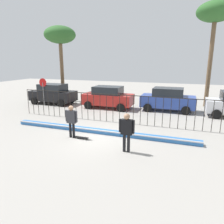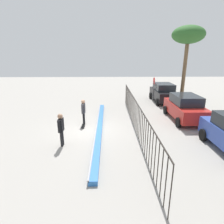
{
  "view_description": "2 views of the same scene",
  "coord_description": "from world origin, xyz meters",
  "px_view_note": "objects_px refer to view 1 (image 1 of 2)",
  "views": [
    {
      "loc": [
        4.48,
        -9.75,
        4.04
      ],
      "look_at": [
        0.5,
        1.42,
        1.11
      ],
      "focal_mm": 33.31,
      "sensor_mm": 36.0,
      "label": 1
    },
    {
      "loc": [
        11.36,
        1.24,
        4.73
      ],
      "look_at": [
        0.47,
        1.46,
        1.36
      ],
      "focal_mm": 29.96,
      "sensor_mm": 36.0,
      "label": 2
    }
  ],
  "objects_px": {
    "parked_car_black": "(53,94)",
    "palm_tree_tall": "(215,15)",
    "parked_car_red": "(108,97)",
    "skateboarder": "(71,119)",
    "skateboard": "(81,137)",
    "parked_car_blue": "(168,99)",
    "palm_tree_short": "(60,36)",
    "stop_sign": "(43,88)",
    "camera_operator": "(127,129)"
  },
  "relations": [
    {
      "from": "skateboarder",
      "to": "stop_sign",
      "type": "relative_size",
      "value": 0.71
    },
    {
      "from": "camera_operator",
      "to": "parked_car_blue",
      "type": "height_order",
      "value": "parked_car_blue"
    },
    {
      "from": "parked_car_black",
      "to": "camera_operator",
      "type": "bearing_deg",
      "value": -41.15
    },
    {
      "from": "camera_operator",
      "to": "stop_sign",
      "type": "height_order",
      "value": "stop_sign"
    },
    {
      "from": "skateboarder",
      "to": "skateboard",
      "type": "relative_size",
      "value": 2.2
    },
    {
      "from": "skateboard",
      "to": "stop_sign",
      "type": "height_order",
      "value": "stop_sign"
    },
    {
      "from": "skateboard",
      "to": "parked_car_black",
      "type": "relative_size",
      "value": 0.19
    },
    {
      "from": "camera_operator",
      "to": "parked_car_blue",
      "type": "xyz_separation_m",
      "value": [
        1.01,
        8.86,
        -0.11
      ]
    },
    {
      "from": "parked_car_red",
      "to": "skateboarder",
      "type": "bearing_deg",
      "value": -88.36
    },
    {
      "from": "camera_operator",
      "to": "skateboard",
      "type": "bearing_deg",
      "value": -18.64
    },
    {
      "from": "camera_operator",
      "to": "parked_car_black",
      "type": "height_order",
      "value": "parked_car_black"
    },
    {
      "from": "skateboarder",
      "to": "parked_car_black",
      "type": "bearing_deg",
      "value": 149.55
    },
    {
      "from": "skateboarder",
      "to": "parked_car_red",
      "type": "relative_size",
      "value": 0.41
    },
    {
      "from": "parked_car_black",
      "to": "parked_car_red",
      "type": "distance_m",
      "value": 5.63
    },
    {
      "from": "skateboarder",
      "to": "parked_car_black",
      "type": "distance_m",
      "value": 9.77
    },
    {
      "from": "parked_car_black",
      "to": "palm_tree_tall",
      "type": "bearing_deg",
      "value": 14.07
    },
    {
      "from": "parked_car_red",
      "to": "parked_car_blue",
      "type": "height_order",
      "value": "same"
    },
    {
      "from": "camera_operator",
      "to": "palm_tree_short",
      "type": "bearing_deg",
      "value": -48.77
    },
    {
      "from": "palm_tree_tall",
      "to": "skateboard",
      "type": "bearing_deg",
      "value": -121.81
    },
    {
      "from": "skateboard",
      "to": "parked_car_blue",
      "type": "relative_size",
      "value": 0.19
    },
    {
      "from": "parked_car_blue",
      "to": "palm_tree_short",
      "type": "xyz_separation_m",
      "value": [
        -10.76,
        1.3,
        5.4
      ]
    },
    {
      "from": "parked_car_blue",
      "to": "palm_tree_short",
      "type": "height_order",
      "value": "palm_tree_short"
    },
    {
      "from": "skateboarder",
      "to": "stop_sign",
      "type": "bearing_deg",
      "value": 154.99
    },
    {
      "from": "parked_car_blue",
      "to": "palm_tree_tall",
      "type": "xyz_separation_m",
      "value": [
        3.13,
        2.96,
        6.76
      ]
    },
    {
      "from": "parked_car_red",
      "to": "palm_tree_tall",
      "type": "relative_size",
      "value": 0.49
    },
    {
      "from": "camera_operator",
      "to": "palm_tree_tall",
      "type": "distance_m",
      "value": 14.18
    },
    {
      "from": "parked_car_black",
      "to": "stop_sign",
      "type": "relative_size",
      "value": 1.72
    },
    {
      "from": "skateboarder",
      "to": "palm_tree_short",
      "type": "height_order",
      "value": "palm_tree_short"
    },
    {
      "from": "parked_car_red",
      "to": "parked_car_blue",
      "type": "distance_m",
      "value": 5.04
    },
    {
      "from": "skateboard",
      "to": "stop_sign",
      "type": "xyz_separation_m",
      "value": [
        -7.23,
        6.43,
        1.56
      ]
    },
    {
      "from": "skateboard",
      "to": "parked_car_red",
      "type": "distance_m",
      "value": 7.57
    },
    {
      "from": "stop_sign",
      "to": "palm_tree_tall",
      "type": "relative_size",
      "value": 0.28
    },
    {
      "from": "camera_operator",
      "to": "parked_car_blue",
      "type": "bearing_deg",
      "value": -99.12
    },
    {
      "from": "skateboarder",
      "to": "camera_operator",
      "type": "xyz_separation_m",
      "value": [
        3.25,
        -0.77,
        0.02
      ]
    },
    {
      "from": "skateboarder",
      "to": "parked_car_red",
      "type": "height_order",
      "value": "parked_car_red"
    },
    {
      "from": "camera_operator",
      "to": "palm_tree_tall",
      "type": "height_order",
      "value": "palm_tree_tall"
    },
    {
      "from": "skateboard",
      "to": "parked_car_red",
      "type": "height_order",
      "value": "parked_car_red"
    },
    {
      "from": "skateboard",
      "to": "parked_car_red",
      "type": "xyz_separation_m",
      "value": [
        -1.27,
        7.4,
        0.91
      ]
    },
    {
      "from": "palm_tree_tall",
      "to": "parked_car_blue",
      "type": "bearing_deg",
      "value": -136.57
    },
    {
      "from": "skateboard",
      "to": "parked_car_black",
      "type": "bearing_deg",
      "value": 124.38
    },
    {
      "from": "parked_car_blue",
      "to": "stop_sign",
      "type": "bearing_deg",
      "value": -168.24
    },
    {
      "from": "palm_tree_short",
      "to": "parked_car_red",
      "type": "bearing_deg",
      "value": -18.87
    },
    {
      "from": "parked_car_blue",
      "to": "palm_tree_tall",
      "type": "relative_size",
      "value": 0.49
    },
    {
      "from": "skateboarder",
      "to": "palm_tree_short",
      "type": "xyz_separation_m",
      "value": [
        -6.5,
        9.38,
        5.31
      ]
    },
    {
      "from": "skateboard",
      "to": "palm_tree_tall",
      "type": "xyz_separation_m",
      "value": [
        6.85,
        11.04,
        7.67
      ]
    },
    {
      "from": "palm_tree_tall",
      "to": "parked_car_red",
      "type": "bearing_deg",
      "value": -155.86
    },
    {
      "from": "palm_tree_short",
      "to": "skateboarder",
      "type": "bearing_deg",
      "value": -55.27
    },
    {
      "from": "skateboarder",
      "to": "parked_car_red",
      "type": "bearing_deg",
      "value": 114.52
    },
    {
      "from": "stop_sign",
      "to": "skateboard",
      "type": "bearing_deg",
      "value": -41.64
    },
    {
      "from": "parked_car_black",
      "to": "palm_tree_short",
      "type": "distance_m",
      "value": 5.75
    }
  ]
}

